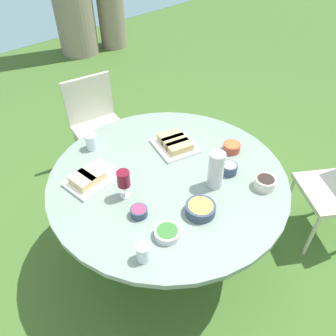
{
  "coord_description": "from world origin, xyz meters",
  "views": [
    {
      "loc": [
        -1.04,
        -1.08,
        2.15
      ],
      "look_at": [
        0.0,
        0.0,
        0.84
      ],
      "focal_mm": 35.0,
      "sensor_mm": 36.0,
      "label": 1
    }
  ],
  "objects_px": {
    "dining_table": "(168,187)",
    "water_pitcher": "(216,170)",
    "wine_glass": "(123,179)",
    "chair_near_right": "(96,119)"
  },
  "relations": [
    {
      "from": "dining_table",
      "to": "water_pitcher",
      "type": "height_order",
      "value": "water_pitcher"
    },
    {
      "from": "dining_table",
      "to": "wine_glass",
      "type": "xyz_separation_m",
      "value": [
        -0.3,
        0.05,
        0.23
      ]
    },
    {
      "from": "chair_near_right",
      "to": "water_pitcher",
      "type": "relative_size",
      "value": 3.72
    },
    {
      "from": "chair_near_right",
      "to": "water_pitcher",
      "type": "bearing_deg",
      "value": -94.02
    },
    {
      "from": "chair_near_right",
      "to": "wine_glass",
      "type": "xyz_separation_m",
      "value": [
        -0.54,
        -1.15,
        0.38
      ]
    },
    {
      "from": "dining_table",
      "to": "chair_near_right",
      "type": "distance_m",
      "value": 1.23
    },
    {
      "from": "dining_table",
      "to": "chair_near_right",
      "type": "bearing_deg",
      "value": 78.5
    },
    {
      "from": "water_pitcher",
      "to": "wine_glass",
      "type": "xyz_separation_m",
      "value": [
        -0.44,
        0.3,
        0.01
      ]
    },
    {
      "from": "dining_table",
      "to": "water_pitcher",
      "type": "distance_m",
      "value": 0.36
    },
    {
      "from": "dining_table",
      "to": "wine_glass",
      "type": "height_order",
      "value": "wine_glass"
    }
  ]
}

